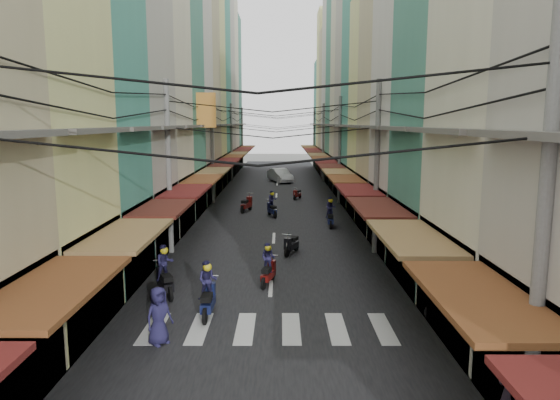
{
  "coord_description": "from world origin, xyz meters",
  "views": [
    {
      "loc": [
        0.39,
        -20.4,
        6.23
      ],
      "look_at": [
        0.34,
        2.72,
        2.62
      ],
      "focal_mm": 32.0,
      "sensor_mm": 36.0,
      "label": 1
    }
  ],
  "objects_px": {
    "market_umbrella": "(435,248)",
    "traffic_sign": "(424,228)",
    "white_car": "(280,182)",
    "bicycle": "(427,253)"
  },
  "relations": [
    {
      "from": "bicycle",
      "to": "white_car",
      "type": "bearing_deg",
      "value": 0.23
    },
    {
      "from": "white_car",
      "to": "bicycle",
      "type": "height_order",
      "value": "white_car"
    },
    {
      "from": "bicycle",
      "to": "traffic_sign",
      "type": "height_order",
      "value": "traffic_sign"
    },
    {
      "from": "white_car",
      "to": "traffic_sign",
      "type": "xyz_separation_m",
      "value": [
        5.53,
        -33.46,
        2.25
      ]
    },
    {
      "from": "bicycle",
      "to": "traffic_sign",
      "type": "relative_size",
      "value": 0.54
    },
    {
      "from": "market_umbrella",
      "to": "traffic_sign",
      "type": "relative_size",
      "value": 0.76
    },
    {
      "from": "bicycle",
      "to": "traffic_sign",
      "type": "distance_m",
      "value": 5.5
    },
    {
      "from": "white_car",
      "to": "bicycle",
      "type": "relative_size",
      "value": 3.08
    },
    {
      "from": "bicycle",
      "to": "traffic_sign",
      "type": "xyz_separation_m",
      "value": [
        -1.59,
        -4.76,
        2.25
      ]
    },
    {
      "from": "white_car",
      "to": "market_umbrella",
      "type": "height_order",
      "value": "market_umbrella"
    }
  ]
}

